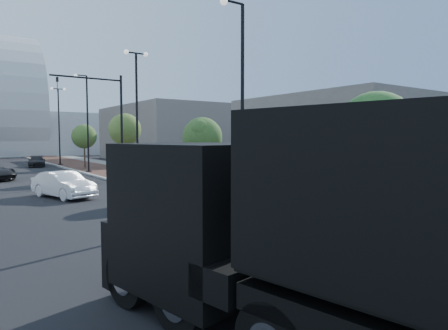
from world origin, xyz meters
TOP-DOWN VIEW (x-y plane):
  - sidewalk at (3.50, 40.00)m, footprint 7.00×140.00m
  - concrete_strip at (6.20, 40.00)m, footprint 2.40×140.00m
  - curb at (0.00, 40.00)m, footprint 0.30×140.00m
  - dump_truck at (-5.28, -0.56)m, footprint 5.31×13.99m
  - white_sedan at (-4.98, 19.14)m, footprint 2.78×4.70m
  - dark_car_far at (-2.03, 45.49)m, footprint 2.50×4.50m
  - pedestrian at (5.64, 21.83)m, footprint 0.68×0.46m
  - streetlight_1 at (0.49, 10.00)m, footprint 1.44×0.56m
  - streetlight_2 at (0.60, 22.00)m, footprint 1.72×0.56m
  - streetlight_3 at (0.49, 34.00)m, footprint 1.44×0.56m
  - streetlight_4 at (0.60, 46.00)m, footprint 1.72×0.56m
  - traffic_mast at (-0.30, 25.00)m, footprint 5.09×0.20m
  - tree_0 at (1.65, 4.02)m, footprint 2.65×2.65m
  - tree_1 at (1.65, 15.02)m, footprint 2.31×2.25m
  - tree_2 at (1.65, 27.02)m, footprint 2.62×2.61m
  - tree_3 at (1.65, 39.02)m, footprint 2.60×2.59m
  - convention_center at (-2.00, 85.00)m, footprint 50.00×30.00m
  - commercial_block_ne at (16.00, 50.00)m, footprint 12.00×22.00m
  - commercial_block_e at (18.00, 20.00)m, footprint 10.00×16.00m
  - utility_cover_1 at (2.40, 8.00)m, footprint 0.50×0.50m
  - utility_cover_2 at (2.40, 19.00)m, footprint 0.50×0.50m

SIDE VIEW (x-z plane):
  - sidewalk at x=3.50m, z-range 0.00..0.12m
  - concrete_strip at x=6.20m, z-range 0.00..0.13m
  - curb at x=0.00m, z-range 0.00..0.14m
  - utility_cover_1 at x=2.40m, z-range 0.12..0.14m
  - utility_cover_2 at x=2.40m, z-range 0.12..0.14m
  - dark_car_far at x=-2.03m, z-range 0.00..1.23m
  - white_sedan at x=-4.98m, z-range 0.00..1.46m
  - pedestrian at x=5.64m, z-range 0.00..1.80m
  - dump_truck at x=-5.28m, z-range -0.29..3.43m
  - tree_1 at x=1.65m, z-range 1.11..5.61m
  - tree_3 at x=1.65m, z-range 1.08..5.86m
  - commercial_block_e at x=18.00m, z-range 0.00..7.00m
  - tree_0 at x=1.65m, z-range 1.11..5.99m
  - commercial_block_ne at x=16.00m, z-range 0.00..8.00m
  - tree_2 at x=1.65m, z-range 1.34..6.66m
  - streetlight_1 at x=0.49m, z-range -0.26..8.95m
  - streetlight_3 at x=0.49m, z-range -0.26..8.95m
  - streetlight_2 at x=0.60m, z-range 0.18..9.46m
  - streetlight_4 at x=0.60m, z-range 0.18..9.46m
  - traffic_mast at x=-0.30m, z-range 0.98..8.98m
  - convention_center at x=-2.00m, z-range -19.00..31.00m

